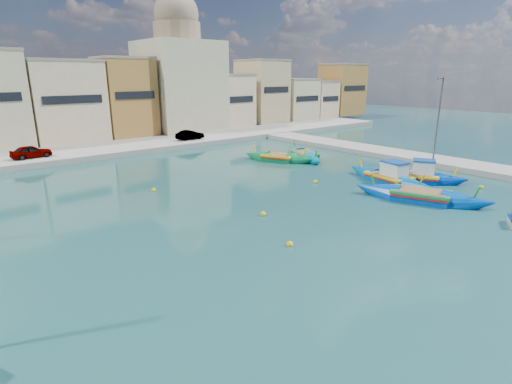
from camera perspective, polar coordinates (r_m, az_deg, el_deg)
name	(u,v)px	position (r m, az deg, el deg)	size (l,w,h in m)	color
ground	(383,224)	(23.99, 17.68, -4.39)	(160.00, 160.00, 0.00)	#133937
east_quay	(504,172)	(39.86, 31.92, 2.42)	(4.00, 70.00, 0.50)	gray
north_quay	(141,145)	(48.39, -16.05, 6.41)	(80.00, 8.00, 0.60)	gray
north_townhouses	(161,99)	(57.35, -13.35, 12.81)	(83.20, 7.87, 10.19)	beige
church_block	(179,73)	(59.39, -10.90, 16.36)	(10.00, 10.00, 19.10)	#C3BA91
quay_street_lamp	(438,118)	(40.94, 24.56, 9.56)	(1.18, 0.16, 8.00)	#595B60
parked_cars	(31,152)	(43.43, -29.47, 5.05)	(29.76, 2.36, 1.27)	#4C1919
luzzu_turquoise_cabin	(389,179)	(33.13, 18.44, 1.84)	(3.39, 8.83, 2.77)	#00599F
luzzu_blue_cabin	(417,178)	(34.24, 22.00, 1.93)	(5.48, 7.67, 2.75)	#0035A9
luzzu_cyan_mid	(304,156)	(41.02, 6.94, 5.14)	(5.21, 8.17, 2.40)	#007FA3
luzzu_green	(278,159)	(39.50, 3.22, 4.80)	(4.80, 7.61, 2.36)	#0A703D
luzzu_blue_south	(420,197)	(29.06, 22.41, -0.68)	(5.14, 9.24, 2.63)	#0047AD
mooring_buoys	(316,194)	(28.57, 8.56, -0.27)	(19.49, 27.26, 0.36)	yellow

